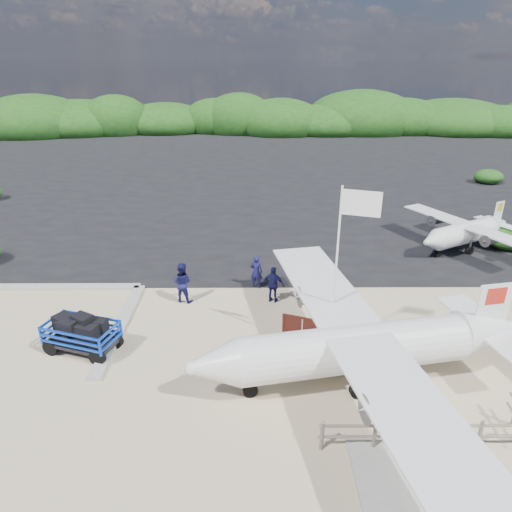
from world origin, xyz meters
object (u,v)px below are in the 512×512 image
(aircraft_large, at_px, (402,191))
(crew_a, at_px, (256,272))
(flagpole, at_px, (329,352))
(crew_b, at_px, (182,283))
(aircraft_small, at_px, (118,168))
(signboard, at_px, (301,347))
(baggage_cart, at_px, (85,351))
(crew_c, at_px, (273,284))

(aircraft_large, bearing_deg, crew_a, 43.94)
(flagpole, relative_size, crew_b, 3.42)
(crew_b, bearing_deg, aircraft_small, -54.64)
(crew_a, bearing_deg, signboard, 125.20)
(signboard, bearing_deg, baggage_cart, -157.99)
(crew_b, relative_size, crew_c, 1.09)
(aircraft_small, bearing_deg, crew_a, 90.20)
(flagpole, height_order, aircraft_small, flagpole)
(aircraft_large, xyz_separation_m, aircraft_small, (-26.37, 8.80, 0.00))
(baggage_cart, bearing_deg, signboard, 19.59)
(crew_b, xyz_separation_m, aircraft_small, (-10.55, 27.62, -0.96))
(crew_a, bearing_deg, flagpole, 133.71)
(flagpole, height_order, crew_a, flagpole)
(flagpole, distance_m, signboard, 1.11)
(crew_c, bearing_deg, crew_b, 19.03)
(crew_b, bearing_deg, baggage_cart, 64.41)
(signboard, xyz_separation_m, crew_c, (-0.95, 3.61, 0.88))
(signboard, relative_size, aircraft_large, 0.12)
(signboard, distance_m, crew_a, 5.37)
(signboard, xyz_separation_m, crew_b, (-5.10, 3.67, 0.96))
(flagpole, relative_size, crew_c, 3.72)
(aircraft_small, bearing_deg, baggage_cart, 75.29)
(flagpole, xyz_separation_m, crew_b, (-6.16, 4.01, 0.96))
(signboard, xyz_separation_m, crew_a, (-1.71, 5.02, 0.84))
(aircraft_large, bearing_deg, baggage_cart, 39.32)
(flagpole, relative_size, aircraft_small, 0.95)
(crew_c, bearing_deg, signboard, 124.60)
(flagpole, distance_m, crew_b, 7.41)
(aircraft_small, bearing_deg, crew_b, 83.16)
(crew_b, height_order, aircraft_large, aircraft_large)
(signboard, height_order, aircraft_large, aircraft_large)
(crew_a, height_order, aircraft_large, aircraft_large)
(baggage_cart, bearing_deg, flagpole, 17.40)
(flagpole, xyz_separation_m, crew_a, (-2.77, 5.36, 0.84))
(aircraft_large, bearing_deg, signboard, 53.90)
(crew_c, xyz_separation_m, aircraft_small, (-14.71, 27.68, -0.88))
(flagpole, relative_size, crew_a, 3.89)
(aircraft_large, distance_m, aircraft_small, 27.80)
(crew_a, distance_m, crew_b, 3.65)
(baggage_cart, xyz_separation_m, aircraft_large, (19.07, 22.69, 0.00))
(flagpole, distance_m, aircraft_small, 35.77)
(crew_c, bearing_deg, flagpole, 136.85)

